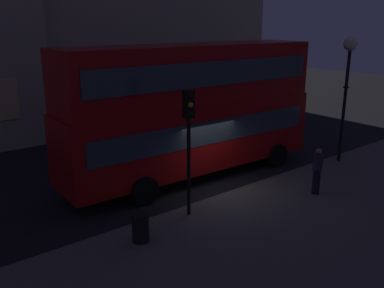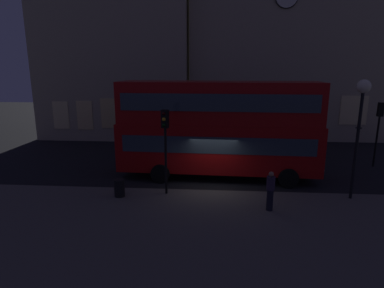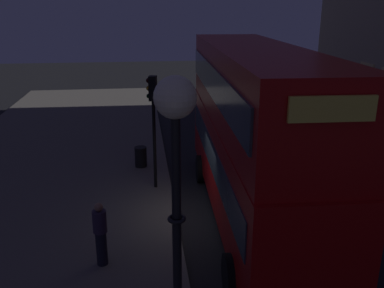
{
  "view_description": "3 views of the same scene",
  "coord_description": "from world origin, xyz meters",
  "px_view_note": "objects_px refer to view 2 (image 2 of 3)",
  "views": [
    {
      "loc": [
        -10.05,
        -11.21,
        6.23
      ],
      "look_at": [
        -1.13,
        -0.07,
        2.04
      ],
      "focal_mm": 39.02,
      "sensor_mm": 36.0,
      "label": 1
    },
    {
      "loc": [
        0.05,
        -16.01,
        6.14
      ],
      "look_at": [
        -1.09,
        -0.2,
        2.36
      ],
      "focal_mm": 30.15,
      "sensor_mm": 36.0,
      "label": 2
    },
    {
      "loc": [
        12.09,
        -1.74,
        6.52
      ],
      "look_at": [
        -1.43,
        -0.07,
        2.02
      ],
      "focal_mm": 39.3,
      "sensor_mm": 36.0,
      "label": 3
    }
  ],
  "objects_px": {
    "traffic_light_near_kerb": "(165,134)",
    "litter_bin": "(119,188)",
    "traffic_light_far_side": "(379,121)",
    "street_lamp": "(361,106)",
    "pedestrian": "(270,191)",
    "double_decker_bus": "(218,125)"
  },
  "relations": [
    {
      "from": "double_decker_bus",
      "to": "litter_bin",
      "type": "distance_m",
      "value": 6.3
    },
    {
      "from": "litter_bin",
      "to": "traffic_light_near_kerb",
      "type": "bearing_deg",
      "value": 13.03
    },
    {
      "from": "traffic_light_near_kerb",
      "to": "traffic_light_far_side",
      "type": "xyz_separation_m",
      "value": [
        12.43,
        5.76,
        -0.16
      ]
    },
    {
      "from": "traffic_light_far_side",
      "to": "street_lamp",
      "type": "bearing_deg",
      "value": 59.18
    },
    {
      "from": "traffic_light_far_side",
      "to": "street_lamp",
      "type": "height_order",
      "value": "street_lamp"
    },
    {
      "from": "street_lamp",
      "to": "pedestrian",
      "type": "height_order",
      "value": "street_lamp"
    },
    {
      "from": "pedestrian",
      "to": "traffic_light_far_side",
      "type": "bearing_deg",
      "value": 0.23
    },
    {
      "from": "traffic_light_near_kerb",
      "to": "traffic_light_far_side",
      "type": "relative_size",
      "value": 1.01
    },
    {
      "from": "traffic_light_far_side",
      "to": "litter_bin",
      "type": "distance_m",
      "value": 16.07
    },
    {
      "from": "double_decker_bus",
      "to": "traffic_light_near_kerb",
      "type": "height_order",
      "value": "double_decker_bus"
    },
    {
      "from": "street_lamp",
      "to": "litter_bin",
      "type": "relative_size",
      "value": 6.56
    },
    {
      "from": "double_decker_bus",
      "to": "traffic_light_near_kerb",
      "type": "xyz_separation_m",
      "value": [
        -2.49,
        -2.93,
        0.06
      ]
    },
    {
      "from": "traffic_light_near_kerb",
      "to": "pedestrian",
      "type": "distance_m",
      "value": 5.39
    },
    {
      "from": "double_decker_bus",
      "to": "traffic_light_far_side",
      "type": "height_order",
      "value": "double_decker_bus"
    },
    {
      "from": "traffic_light_near_kerb",
      "to": "street_lamp",
      "type": "height_order",
      "value": "street_lamp"
    },
    {
      "from": "double_decker_bus",
      "to": "litter_bin",
      "type": "xyz_separation_m",
      "value": [
        -4.67,
        -3.43,
        -2.47
      ]
    },
    {
      "from": "traffic_light_near_kerb",
      "to": "litter_bin",
      "type": "xyz_separation_m",
      "value": [
        -2.18,
        -0.5,
        -2.53
      ]
    },
    {
      "from": "street_lamp",
      "to": "pedestrian",
      "type": "xyz_separation_m",
      "value": [
        -4.04,
        -1.61,
        -3.45
      ]
    },
    {
      "from": "pedestrian",
      "to": "double_decker_bus",
      "type": "bearing_deg",
      "value": 73.19
    },
    {
      "from": "street_lamp",
      "to": "pedestrian",
      "type": "bearing_deg",
      "value": -158.22
    },
    {
      "from": "traffic_light_far_side",
      "to": "litter_bin",
      "type": "relative_size",
      "value": 4.83
    },
    {
      "from": "double_decker_bus",
      "to": "traffic_light_near_kerb",
      "type": "relative_size",
      "value": 2.73
    }
  ]
}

